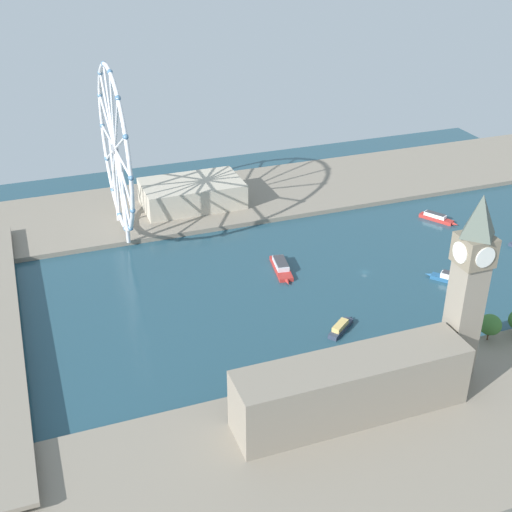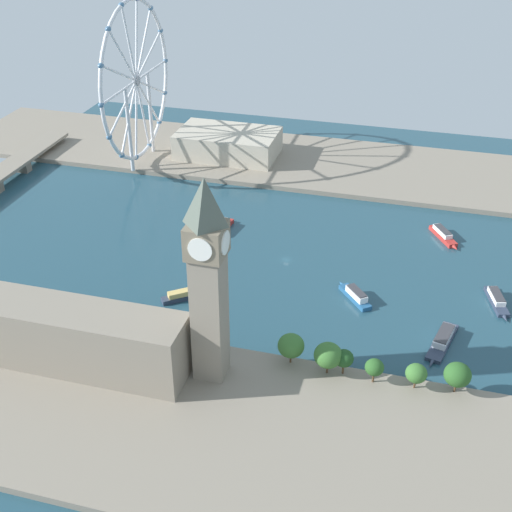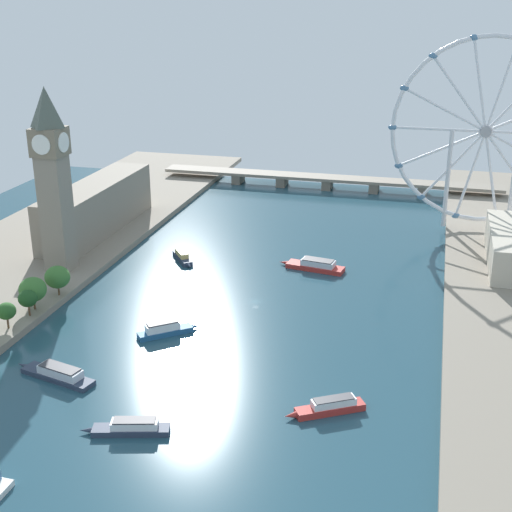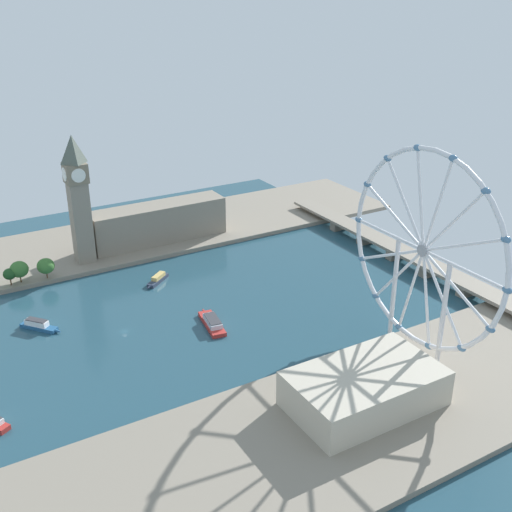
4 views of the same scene
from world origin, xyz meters
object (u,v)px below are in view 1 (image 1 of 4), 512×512
(clock_tower, at_px, (468,285))
(ferris_wheel, at_px, (115,150))
(river_bridge, at_px, (4,330))
(tour_boat_0, at_px, (451,278))
(parliament_block, at_px, (352,387))
(tour_boat_2, at_px, (437,218))
(tour_boat_5, at_px, (281,267))
(tour_boat_6, at_px, (341,327))
(riverside_hall, at_px, (192,193))

(clock_tower, xyz_separation_m, ferris_wheel, (191.95, 112.83, 9.18))
(river_bridge, relative_size, tour_boat_0, 10.50)
(parliament_block, relative_size, ferris_wheel, 0.94)
(tour_boat_0, distance_m, tour_boat_2, 80.48)
(ferris_wheel, height_order, tour_boat_0, ferris_wheel)
(clock_tower, bearing_deg, tour_boat_2, -30.97)
(parliament_block, bearing_deg, ferris_wheel, 15.56)
(tour_boat_5, bearing_deg, tour_boat_0, 70.89)
(tour_boat_5, distance_m, tour_boat_6, 66.64)
(parliament_block, distance_m, tour_boat_6, 65.51)
(tour_boat_2, distance_m, tour_boat_5, 124.25)
(parliament_block, relative_size, river_bridge, 0.42)
(riverside_hall, xyz_separation_m, tour_boat_0, (-145.15, -108.24, -9.08))
(riverside_hall, xyz_separation_m, tour_boat_2, (-74.19, -146.20, -9.32))
(tour_boat_5, xyz_separation_m, tour_boat_6, (-66.45, -5.04, -0.25))
(river_bridge, height_order, tour_boat_0, river_bridge)
(parliament_block, distance_m, tour_boat_2, 207.88)
(parliament_block, bearing_deg, riverside_hall, 1.08)
(riverside_hall, xyz_separation_m, tour_boat_5, (-100.37, -24.75, -9.21))
(riverside_hall, relative_size, tour_boat_0, 3.03)
(riverside_hall, relative_size, river_bridge, 0.29)
(riverside_hall, bearing_deg, parliament_block, -178.92)
(riverside_hall, bearing_deg, tour_boat_5, -166.15)
(riverside_hall, bearing_deg, tour_boat_2, -116.90)
(tour_boat_0, bearing_deg, tour_boat_2, -67.78)
(clock_tower, height_order, tour_boat_2, clock_tower)
(ferris_wheel, distance_m, river_bridge, 130.71)
(riverside_hall, distance_m, river_bridge, 173.61)
(parliament_block, xyz_separation_m, river_bridge, (106.42, 130.60, -10.20))
(river_bridge, bearing_deg, clock_tower, -117.39)
(tour_boat_2, bearing_deg, tour_boat_0, -58.94)
(clock_tower, distance_m, tour_boat_0, 96.34)
(parliament_block, height_order, tour_boat_6, parliament_block)
(river_bridge, height_order, tour_boat_5, river_bridge)
(tour_boat_5, bearing_deg, clock_tower, 26.52)
(clock_tower, relative_size, tour_boat_0, 3.87)
(ferris_wheel, height_order, riverside_hall, ferris_wheel)
(riverside_hall, distance_m, tour_boat_2, 164.21)
(river_bridge, distance_m, tour_boat_6, 163.36)
(clock_tower, relative_size, riverside_hall, 1.28)
(tour_boat_0, relative_size, tour_boat_5, 0.66)
(clock_tower, distance_m, river_bridge, 215.04)
(parliament_block, bearing_deg, river_bridge, 50.82)
(tour_boat_0, relative_size, tour_boat_6, 1.09)
(parliament_block, xyz_separation_m, riverside_hall, (225.38, 4.26, -5.02))
(parliament_block, xyz_separation_m, tour_boat_5, (125.01, -20.49, -14.23))
(clock_tower, bearing_deg, river_bridge, 62.61)
(parliament_block, height_order, tour_boat_2, parliament_block)
(ferris_wheel, relative_size, tour_boat_2, 4.18)
(clock_tower, bearing_deg, tour_boat_6, 32.42)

